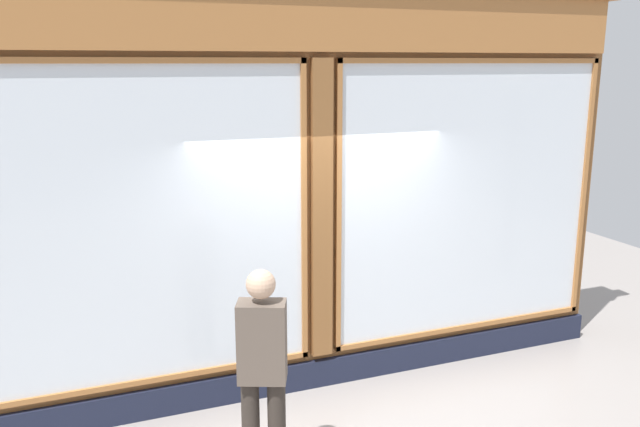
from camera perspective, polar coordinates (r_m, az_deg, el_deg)
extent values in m
cube|color=brown|center=(6.32, -0.50, 1.44)|extent=(6.52, 0.30, 3.79)
cube|color=#191E33|center=(6.74, 0.06, -13.60)|extent=(6.52, 0.08, 0.28)
cube|color=#A56936|center=(6.02, 0.15, 16.40)|extent=(6.39, 0.08, 0.54)
cube|color=silver|center=(6.96, 12.83, 1.19)|extent=(2.91, 0.02, 2.75)
cube|color=#A56936|center=(6.81, 13.52, 12.75)|extent=(3.01, 0.04, 0.05)
cube|color=#A56936|center=(7.35, 12.36, -9.57)|extent=(3.01, 0.04, 0.05)
cube|color=#A56936|center=(7.87, 21.87, 1.91)|extent=(0.05, 0.04, 2.85)
cube|color=#A56936|center=(6.24, 1.61, 0.16)|extent=(0.05, 0.04, 2.85)
cube|color=silver|center=(5.81, -15.32, -1.28)|extent=(2.91, 0.02, 2.75)
cube|color=#A56936|center=(5.62, -16.16, 12.63)|extent=(3.01, 0.04, 0.05)
cube|color=#A56936|center=(6.27, -14.52, -13.81)|extent=(3.01, 0.04, 0.05)
cube|color=#A56936|center=(6.11, -1.40, -0.11)|extent=(0.05, 0.04, 2.85)
cube|color=brown|center=(6.18, 0.10, 0.04)|extent=(0.20, 0.10, 2.85)
cube|color=brown|center=(5.00, -5.05, -11.00)|extent=(0.42, 0.34, 0.62)
sphere|color=tan|center=(4.83, -5.15, -6.12)|extent=(0.22, 0.22, 0.22)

